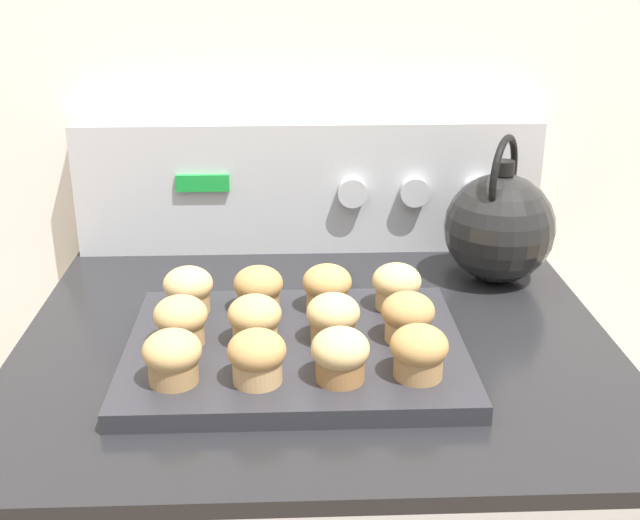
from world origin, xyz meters
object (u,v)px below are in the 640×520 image
Objects in this scene: muffin_r2_c3 at (396,286)px; muffin_r1_c1 at (255,320)px; tea_kettle at (500,226)px; muffin_r0_c0 at (172,357)px; muffin_r2_c2 at (327,287)px; muffin_r0_c3 at (419,351)px; muffin_r2_c0 at (188,289)px; muffin_pan at (296,350)px; muffin_r0_c1 at (257,356)px; muffin_r1_c2 at (333,318)px; muffin_r2_c1 at (258,289)px; muffin_r1_c0 at (181,320)px; muffin_r1_c3 at (408,317)px; muffin_r0_c2 at (340,355)px.

muffin_r1_c1 is at bearing -152.58° from muffin_r2_c3.
muffin_r0_c0 is at bearing -143.09° from tea_kettle.
muffin_r2_c2 is 1.00× the size of muffin_r2_c3.
muffin_r0_c3 is 0.18m from muffin_r2_c3.
muffin_r2_c3 is at bearing 90.29° from muffin_r0_c3.
muffin_r0_c3 is 0.32m from muffin_r2_c0.
muffin_r0_c1 is at bearing -114.61° from muffin_pan.
muffin_r0_c0 is 0.20m from muffin_r1_c2.
muffin_r2_c0 is at bearing -161.72° from tea_kettle.
muffin_r2_c0 is 1.00× the size of muffin_r2_c1.
muffin_r0_c3 is 0.25m from muffin_r2_c1.
muffin_r1_c2 is (0.09, 0.09, 0.00)m from muffin_r0_c1.
tea_kettle reaches higher than muffin_pan.
muffin_r1_c0 and muffin_r2_c3 have the same top height.
muffin_r1_c1 is 1.00× the size of muffin_r2_c2.
muffin_r0_c0 is 1.00× the size of muffin_r1_c0.
muffin_r0_c0 is 1.00× the size of muffin_r1_c2.
muffin_r1_c3 is at bearing -45.34° from muffin_r2_c2.
muffin_r2_c2 is (0.17, 0.18, 0.00)m from muffin_r0_c0.
muffin_r1_c1 is 1.00× the size of muffin_r2_c0.
muffin_r0_c2 is 1.00× the size of muffin_r0_c3.
muffin_r0_c3 is 0.28m from muffin_r1_c0.
muffin_r1_c2 is 1.00× the size of muffin_r1_c3.
muffin_r0_c1 and muffin_r0_c3 have the same top height.
muffin_r2_c0 is at bearing -179.82° from muffin_r2_c2.
muffin_r0_c0 is at bearing -88.94° from muffin_r2_c0.
muffin_r1_c2 is 0.13m from muffin_r2_c1.
muffin_r2_c3 is at bearing 46.65° from muffin_r1_c2.
muffin_r2_c0 is at bearing 152.98° from muffin_r1_c2.
muffin_r2_c3 reaches higher than muffin_pan.
muffin_r1_c2 is at bearing 91.58° from muffin_r0_c2.
muffin_r0_c3 is 1.00× the size of muffin_r1_c2.
muffin_r2_c2 is 0.29× the size of tea_kettle.
muffin_r2_c2 is (-0.09, 0.18, 0.00)m from muffin_r0_c3.
muffin_r2_c0 is at bearing 116.96° from muffin_r0_c1.
muffin_r0_c1 is at bearing -114.52° from muffin_r2_c2.
muffin_pan is 6.29× the size of muffin_r2_c0.
muffin_r1_c3 is 1.00× the size of muffin_r2_c0.
muffin_r0_c0 is 0.20m from muffin_r2_c1.
muffin_r0_c3 is 1.00× the size of muffin_r2_c2.
tea_kettle is (0.43, 0.32, 0.03)m from muffin_r0_c0.
muffin_r1_c0 is at bearing 161.67° from muffin_r0_c3.
muffin_pan is 6.29× the size of muffin_r1_c1.
tea_kettle is at bearing 34.25° from muffin_r1_c1.
muffin_r0_c3 is (0.17, 0.00, 0.00)m from muffin_r0_c1.
muffin_r1_c0 and muffin_r2_c1 have the same top height.
muffin_r0_c2 and muffin_r2_c0 have the same top height.
muffin_r0_c1 and muffin_r2_c0 have the same top height.
muffin_r1_c0 is at bearing 179.01° from muffin_r1_c1.
muffin_r0_c2 is 0.13m from muffin_r1_c1.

